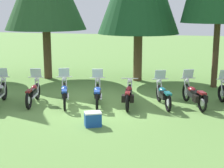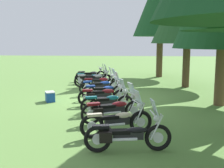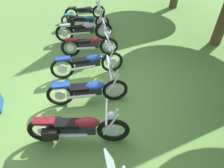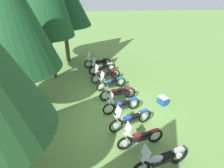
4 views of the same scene
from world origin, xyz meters
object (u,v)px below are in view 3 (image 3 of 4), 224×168
(motorcycle_1, at_px, (84,20))
(motorcycle_0, at_px, (85,12))
(motorcycle_3, at_px, (90,44))
(motorcycle_2, at_px, (85,30))
(motorcycle_4, at_px, (89,62))
(motorcycle_5, at_px, (89,90))
(motorcycle_6, at_px, (77,128))
(dropped_helmet, at_px, (70,26))

(motorcycle_1, bearing_deg, motorcycle_0, 95.60)
(motorcycle_3, bearing_deg, motorcycle_2, 99.88)
(motorcycle_0, height_order, motorcycle_4, motorcycle_4)
(motorcycle_3, bearing_deg, motorcycle_5, -91.39)
(motorcycle_1, height_order, motorcycle_4, motorcycle_4)
(motorcycle_2, distance_m, motorcycle_6, 5.15)
(motorcycle_0, relative_size, dropped_helmet, 7.35)
(motorcycle_1, distance_m, motorcycle_4, 3.90)
(motorcycle_0, xyz_separation_m, motorcycle_6, (7.50, 1.69, 0.02))
(motorcycle_1, xyz_separation_m, motorcycle_4, (3.74, 1.12, 0.03))
(motorcycle_2, height_order, motorcycle_5, motorcycle_2)
(motorcycle_2, relative_size, motorcycle_4, 1.06)
(motorcycle_0, distance_m, motorcycle_5, 6.45)
(motorcycle_1, xyz_separation_m, motorcycle_2, (1.25, 0.36, 0.04))
(motorcycle_4, relative_size, motorcycle_6, 1.00)
(motorcycle_0, xyz_separation_m, motorcycle_3, (3.70, 1.13, 0.03))
(motorcycle_4, bearing_deg, motorcycle_1, 84.90)
(motorcycle_3, distance_m, motorcycle_4, 1.27)
(motorcycle_0, relative_size, motorcycle_1, 0.88)
(motorcycle_0, bearing_deg, motorcycle_5, -97.40)
(motorcycle_6, bearing_deg, motorcycle_4, 89.33)
(motorcycle_4, height_order, motorcycle_6, motorcycle_4)
(motorcycle_3, distance_m, dropped_helmet, 2.92)
(motorcycle_4, distance_m, motorcycle_5, 1.32)
(motorcycle_2, relative_size, motorcycle_3, 1.11)
(motorcycle_3, relative_size, motorcycle_4, 0.95)
(motorcycle_0, distance_m, motorcycle_4, 5.13)
(motorcycle_5, bearing_deg, motorcycle_4, 87.89)
(motorcycle_1, distance_m, motorcycle_2, 1.30)
(motorcycle_1, bearing_deg, dropped_helmet, 179.50)
(motorcycle_5, bearing_deg, motorcycle_0, 89.51)
(motorcycle_3, height_order, motorcycle_6, motorcycle_3)
(motorcycle_2, relative_size, dropped_helmet, 8.42)
(motorcycle_0, distance_m, motorcycle_1, 1.24)
(motorcycle_0, height_order, dropped_helmet, motorcycle_0)
(motorcycle_1, relative_size, motorcycle_3, 1.11)
(motorcycle_4, xyz_separation_m, motorcycle_6, (2.55, 0.33, -0.03))
(motorcycle_2, bearing_deg, motorcycle_1, 88.83)
(motorcycle_3, relative_size, motorcycle_5, 0.99)
(motorcycle_1, height_order, motorcycle_3, motorcycle_3)
(motorcycle_2, bearing_deg, motorcycle_0, 86.40)
(motorcycle_1, height_order, dropped_helmet, motorcycle_1)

